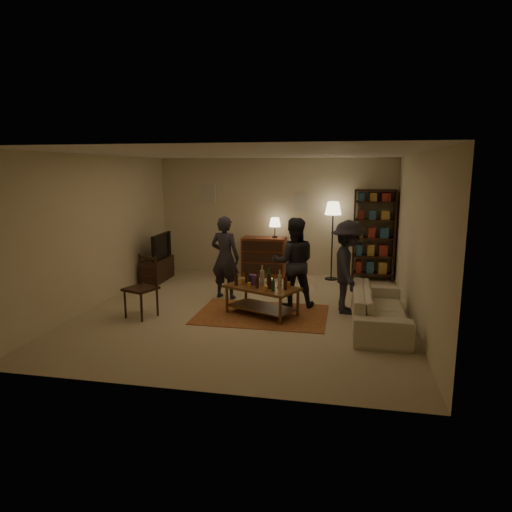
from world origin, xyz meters
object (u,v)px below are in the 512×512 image
(tv_stand, at_px, (157,263))
(dining_chair, at_px, (143,284))
(coffee_table, at_px, (262,290))
(floor_lamp, at_px, (333,214))
(person_left, at_px, (225,257))
(bookshelf, at_px, (374,234))
(dresser, at_px, (264,256))
(sofa, at_px, (379,308))
(person_by_sofa, at_px, (348,267))
(person_right, at_px, (294,262))

(tv_stand, bearing_deg, dining_chair, -71.71)
(coffee_table, relative_size, floor_lamp, 0.79)
(tv_stand, bearing_deg, person_left, -29.92)
(dining_chair, bearing_deg, tv_stand, 128.09)
(bookshelf, xyz_separation_m, floor_lamp, (-0.89, -0.13, 0.45))
(dresser, relative_size, floor_lamp, 0.78)
(dining_chair, distance_m, dresser, 3.63)
(dresser, bearing_deg, bookshelf, 1.57)
(coffee_table, relative_size, person_left, 0.87)
(floor_lamp, bearing_deg, bookshelf, 8.27)
(sofa, height_order, person_by_sofa, person_by_sofa)
(bookshelf, bearing_deg, person_by_sofa, -102.27)
(dining_chair, relative_size, person_by_sofa, 0.66)
(dining_chair, xyz_separation_m, tv_stand, (-0.80, 2.41, -0.17))
(dining_chair, height_order, person_left, person_left)
(tv_stand, xyz_separation_m, dresser, (2.25, 0.91, 0.09))
(person_left, bearing_deg, coffee_table, 146.70)
(floor_lamp, relative_size, person_right, 1.08)
(dresser, distance_m, floor_lamp, 1.84)
(person_by_sofa, bearing_deg, floor_lamp, 3.26)
(dining_chair, relative_size, person_right, 0.65)
(floor_lamp, bearing_deg, coffee_table, -110.83)
(tv_stand, xyz_separation_m, bookshelf, (4.69, 0.98, 0.65))
(bookshelf, distance_m, floor_lamp, 1.01)
(person_right, xyz_separation_m, person_by_sofa, (0.95, -0.18, -0.00))
(person_right, bearing_deg, dresser, -76.99)
(floor_lamp, bearing_deg, person_left, -135.47)
(coffee_table, distance_m, sofa, 1.94)
(coffee_table, bearing_deg, person_by_sofa, 16.81)
(dining_chair, height_order, person_by_sofa, person_by_sofa)
(coffee_table, xyz_separation_m, bookshelf, (1.96, 2.94, 0.60))
(tv_stand, xyz_separation_m, floor_lamp, (3.80, 0.85, 1.10))
(person_by_sofa, bearing_deg, tv_stand, 64.68)
(person_right, bearing_deg, dining_chair, 14.41)
(dresser, xyz_separation_m, bookshelf, (2.44, 0.07, 0.56))
(person_right, bearing_deg, bookshelf, -132.34)
(floor_lamp, distance_m, sofa, 3.38)
(coffee_table, xyz_separation_m, person_left, (-0.88, 0.89, 0.36))
(coffee_table, xyz_separation_m, person_right, (0.47, 0.61, 0.37))
(person_by_sofa, bearing_deg, sofa, -148.37)
(dining_chair, height_order, bookshelf, bookshelf)
(tv_stand, height_order, dresser, dresser)
(person_right, bearing_deg, person_by_sofa, 159.59)
(dining_chair, bearing_deg, floor_lamp, 67.24)
(coffee_table, bearing_deg, person_right, 52.63)
(coffee_table, xyz_separation_m, person_by_sofa, (1.42, 0.43, 0.37))
(tv_stand, bearing_deg, dresser, 22.07)
(bookshelf, xyz_separation_m, person_by_sofa, (-0.55, -2.51, -0.23))
(sofa, distance_m, person_left, 3.06)
(sofa, bearing_deg, floor_lamp, 15.54)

